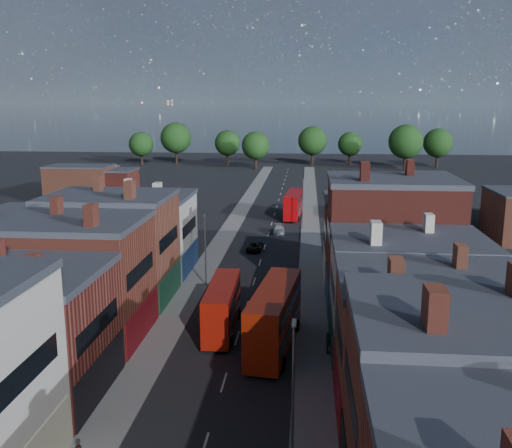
% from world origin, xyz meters
% --- Properties ---
extents(ground, '(400.00, 400.00, 0.00)m').
position_xyz_m(ground, '(0.00, 0.00, 0.00)').
color(ground, black).
rests_on(ground, ground).
extents(pavement_west, '(3.00, 200.00, 0.12)m').
position_xyz_m(pavement_west, '(-6.50, 50.00, 0.06)').
color(pavement_west, gray).
rests_on(pavement_west, ground).
extents(pavement_east, '(3.00, 200.00, 0.12)m').
position_xyz_m(pavement_east, '(6.50, 50.00, 0.06)').
color(pavement_east, gray).
rests_on(pavement_east, ground).
extents(terrace_east, '(12.00, 80.00, 12.50)m').
position_xyz_m(terrace_east, '(14.00, 0.00, 6.25)').
color(terrace_east, maroon).
rests_on(terrace_east, ground).
extents(lamp_post_1, '(0.25, 0.70, 8.12)m').
position_xyz_m(lamp_post_1, '(5.20, 0.00, 4.70)').
color(lamp_post_1, slate).
rests_on(lamp_post_1, ground).
extents(lamp_post_2, '(0.25, 0.70, 8.12)m').
position_xyz_m(lamp_post_2, '(-5.20, 30.00, 4.70)').
color(lamp_post_2, slate).
rests_on(lamp_post_2, ground).
extents(lamp_post_3, '(0.25, 0.70, 8.12)m').
position_xyz_m(lamp_post_3, '(5.20, 60.00, 4.70)').
color(lamp_post_3, slate).
rests_on(lamp_post_3, ground).
extents(bus_0, '(2.71, 10.09, 4.34)m').
position_xyz_m(bus_0, '(-1.50, 17.51, 2.34)').
color(bus_0, '#B7180A').
rests_on(bus_0, ground).
extents(bus_1, '(4.15, 12.27, 5.19)m').
position_xyz_m(bus_1, '(3.32, 14.31, 2.80)').
color(bus_1, '#9D1D09').
rests_on(bus_1, ground).
extents(bus_2, '(3.29, 10.77, 4.58)m').
position_xyz_m(bus_2, '(3.50, 69.29, 2.47)').
color(bus_2, '#A20709').
rests_on(bus_2, ground).
extents(car_1, '(1.53, 4.02, 1.31)m').
position_xyz_m(car_1, '(2.66, 13.70, 0.65)').
color(car_1, '#131453').
rests_on(car_1, ground).
extents(car_2, '(2.18, 4.30, 1.17)m').
position_xyz_m(car_2, '(-1.20, 45.74, 0.58)').
color(car_2, black).
rests_on(car_2, ground).
extents(car_3, '(1.92, 4.27, 1.22)m').
position_xyz_m(car_3, '(1.56, 56.56, 0.61)').
color(car_3, silver).
rests_on(car_3, ground).
extents(ped_3, '(0.58, 1.13, 1.86)m').
position_xyz_m(ped_3, '(7.70, 13.39, 1.05)').
color(ped_3, '#615B53').
rests_on(ped_3, pavement_east).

